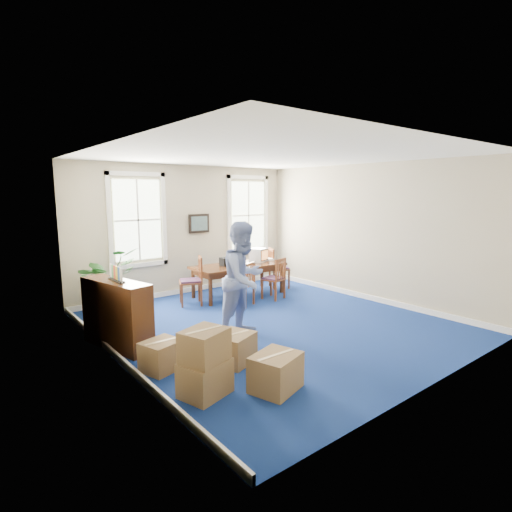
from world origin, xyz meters
TOP-DOWN VIEW (x-y plane):
  - floor at (0.00, 0.00)m, footprint 6.50×6.50m
  - ceiling at (0.00, 0.00)m, footprint 6.50×6.50m
  - wall_back at (0.00, 3.25)m, footprint 6.50×0.00m
  - wall_front at (0.00, -3.25)m, footprint 6.50×0.00m
  - wall_left at (-3.00, 0.00)m, footprint 0.00×6.50m
  - wall_right at (3.00, 0.00)m, footprint 0.00×6.50m
  - baseboard_back at (0.00, 3.22)m, footprint 6.00×0.04m
  - baseboard_left at (-2.97, 0.00)m, footprint 0.04×6.50m
  - baseboard_right at (2.97, 0.00)m, footprint 0.04×6.50m
  - window_left at (-1.30, 3.23)m, footprint 1.40×0.12m
  - window_right at (1.90, 3.23)m, footprint 1.40×0.12m
  - wall_picture at (0.30, 3.20)m, footprint 0.58×0.06m
  - conference_table at (0.78, 2.15)m, footprint 2.31×1.12m
  - crt_tv at (1.45, 2.21)m, footprint 0.49×0.51m
  - game_console at (1.76, 2.15)m, footprint 0.20×0.24m
  - equipment_bag at (0.52, 2.21)m, footprint 0.42×0.30m
  - chair_near_left at (0.32, 1.38)m, footprint 0.59×0.59m
  - chair_near_right at (1.25, 1.38)m, footprint 0.55×0.55m
  - chair_end_left at (-0.56, 2.15)m, footprint 0.65×0.65m
  - chair_end_right at (2.13, 2.15)m, footprint 0.64×0.64m
  - man at (-0.76, -0.14)m, footprint 1.16×1.01m
  - credenza at (-2.75, 0.69)m, footprint 0.74×1.50m
  - brochure_rack at (-2.73, 0.69)m, footprint 0.21×0.59m
  - potted_plant at (-2.27, 2.66)m, footprint 1.54×1.45m
  - cardboard_boxes at (-2.24, -1.49)m, footprint 2.04×2.04m

SIDE VIEW (x-z plane):
  - floor at x=0.00m, z-range 0.00..0.00m
  - baseboard_back at x=0.00m, z-range 0.00..0.12m
  - baseboard_left at x=-2.97m, z-range 0.00..0.12m
  - baseboard_right at x=2.97m, z-range 0.00..0.12m
  - conference_table at x=0.78m, z-range 0.00..0.78m
  - cardboard_boxes at x=-2.24m, z-range 0.00..0.90m
  - chair_near_left at x=0.32m, z-range 0.00..1.00m
  - chair_near_right at x=1.25m, z-range 0.00..1.00m
  - chair_end_right at x=2.13m, z-range 0.00..1.07m
  - chair_end_left at x=-0.56m, z-range 0.00..1.10m
  - credenza at x=-2.75m, z-range 0.00..1.13m
  - potted_plant at x=-2.27m, z-range 0.00..1.38m
  - game_console at x=1.76m, z-range 0.78..0.83m
  - equipment_bag at x=0.52m, z-range 0.78..0.97m
  - crt_tv at x=1.45m, z-range 0.78..1.12m
  - man at x=-0.76m, z-range 0.00..2.03m
  - brochure_rack at x=-2.73m, z-range 1.13..1.39m
  - wall_back at x=0.00m, z-range -1.65..4.85m
  - wall_front at x=0.00m, z-range -1.65..4.85m
  - wall_left at x=-3.00m, z-range -1.65..4.85m
  - wall_right at x=3.00m, z-range -1.65..4.85m
  - wall_picture at x=0.30m, z-range 1.51..1.99m
  - window_left at x=-1.30m, z-range 0.80..3.00m
  - window_right at x=1.90m, z-range 0.80..3.00m
  - ceiling at x=0.00m, z-range 3.20..3.20m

